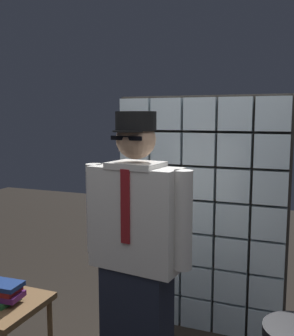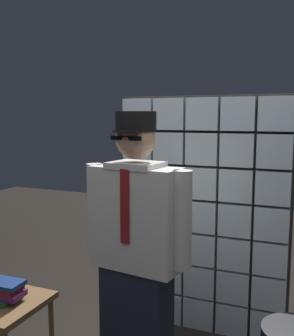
% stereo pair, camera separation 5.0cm
% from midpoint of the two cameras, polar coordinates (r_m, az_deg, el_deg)
% --- Properties ---
extents(glass_block_wall, '(1.39, 0.10, 1.93)m').
position_cam_midpoint_polar(glass_block_wall, '(3.23, 8.31, -6.97)').
color(glass_block_wall, silver).
rests_on(glass_block_wall, ground).
extents(standing_person, '(0.71, 0.33, 1.78)m').
position_cam_midpoint_polar(standing_person, '(2.40, -0.95, -12.54)').
color(standing_person, '#1E2333').
rests_on(standing_person, ground).
extents(side_table, '(0.52, 0.52, 0.56)m').
position_cam_midpoint_polar(side_table, '(2.88, -19.77, -19.02)').
color(side_table, brown).
rests_on(side_table, ground).
extents(book_stack, '(0.26, 0.19, 0.14)m').
position_cam_midpoint_polar(book_stack, '(2.81, -19.52, -16.44)').
color(book_stack, '#1E592D').
rests_on(book_stack, side_table).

